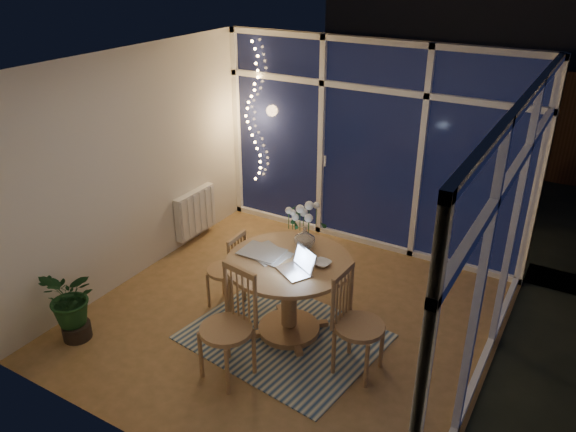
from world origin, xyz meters
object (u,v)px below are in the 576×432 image
Objects in this scene: flower_vase at (305,238)px; potted_plant at (72,306)px; dining_table at (289,297)px; chair_front at (226,327)px; chair_left at (225,268)px; chair_right at (360,324)px; laptop at (294,261)px.

flower_vase is 0.28× the size of potted_plant.
dining_table is at bearing 32.84° from potted_plant.
chair_left is at bearing 136.18° from chair_front.
chair_right is 0.81m from laptop.
chair_left is (-0.83, 0.09, 0.03)m from dining_table.
potted_plant is (-1.77, -1.45, -0.56)m from flower_vase.
chair_front is at bearing -100.53° from dining_table.
dining_table is 0.84m from chair_left.
chair_right is 0.96× the size of chair_front.
dining_table is 0.85m from chair_right.
dining_table is at bearing 161.29° from laptop.
chair_right reaches higher than dining_table.
laptop is (0.98, -0.25, 0.50)m from chair_left.
laptop is at bearing -72.72° from flower_vase.
dining_table is at bearing 82.18° from chair_left.
laptop is (0.30, 0.66, 0.42)m from chair_front.
chair_front is at bearing 11.11° from potted_plant.
chair_front reaches higher than flower_vase.
chair_right is 2.78m from potted_plant.
chair_front is at bearing -97.76° from flower_vase.
chair_right is at bearing 79.38° from chair_left.
chair_left is at bearing 52.76° from potted_plant.
chair_left is 1.55m from potted_plant.
chair_right is at bearing 43.38° from chair_front.
laptop is 1.51× the size of flower_vase.
laptop is 0.42× the size of potted_plant.
flower_vase is (0.00, 0.30, 0.52)m from dining_table.
chair_left reaches higher than dining_table.
chair_right reaches higher than chair_left.
chair_left is 0.99m from flower_vase.
laptop reaches higher than chair_left.
chair_right is 1.04m from flower_vase.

